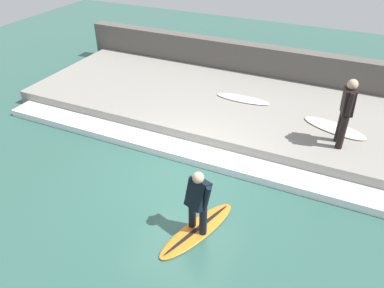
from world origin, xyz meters
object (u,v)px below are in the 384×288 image
Objects in this scene: surfboard_spare at (243,99)px; surfboard_riding at (198,230)px; surfer_waiting_near at (346,109)px; surfboard_waiting_near at (334,128)px; surfer_riding at (198,199)px.

surfboard_riding is at bearing -171.33° from surfboard_spare.
surfboard_waiting_near is at bearing 13.07° from surfer_waiting_near.
surfboard_riding is at bearing 180.00° from surfer_riding.
surfer_riding reaches higher than surfboard_waiting_near.
surfer_riding reaches higher than surfboard_riding.
surfboard_spare is at bearing 8.67° from surfer_riding.
surfboard_spare is at bearing 8.67° from surfboard_riding.
surfboard_waiting_near is at bearing -102.49° from surfboard_spare.
surfboard_waiting_near is at bearing -23.87° from surfboard_riding.
surfboard_riding is 5.11m from surfboard_spare.
surfer_riding is at bearing -171.33° from surfboard_spare.
surfboard_riding is at bearing 150.09° from surfer_waiting_near.
surfboard_spare is at bearing 77.51° from surfboard_waiting_near.
surfer_waiting_near is 0.96× the size of surfboard_waiting_near.
surfer_riding is 4.85m from surfboard_waiting_near.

